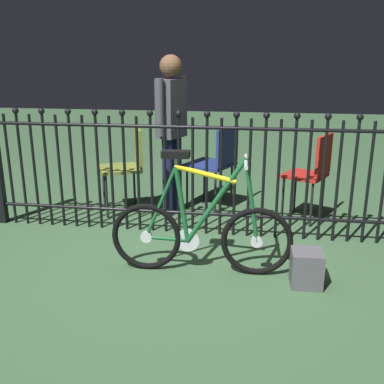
# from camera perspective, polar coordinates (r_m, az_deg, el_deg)

# --- Properties ---
(ground_plane) EXTENTS (20.00, 20.00, 0.00)m
(ground_plane) POSITION_cam_1_polar(r_m,az_deg,el_deg) (3.52, -2.22, -9.57)
(ground_plane) COLOR #375737
(iron_fence) EXTENTS (3.75, 0.07, 1.17)m
(iron_fence) POSITION_cam_1_polar(r_m,az_deg,el_deg) (4.00, -1.12, 2.78)
(iron_fence) COLOR black
(iron_fence) RESTS_ON ground
(bicycle) EXTENTS (1.35, 0.40, 0.93)m
(bicycle) POSITION_cam_1_polar(r_m,az_deg,el_deg) (3.33, 1.09, -5.03)
(bicycle) COLOR black
(bicycle) RESTS_ON ground
(chair_navy) EXTENTS (0.57, 0.57, 0.87)m
(chair_navy) POSITION_cam_1_polar(r_m,az_deg,el_deg) (4.68, 3.17, 4.18)
(chair_navy) COLOR black
(chair_navy) RESTS_ON ground
(chair_red) EXTENTS (0.49, 0.49, 0.86)m
(chair_red) POSITION_cam_1_polar(r_m,az_deg,el_deg) (4.46, 15.06, 2.78)
(chair_red) COLOR black
(chair_red) RESTS_ON ground
(chair_olive) EXTENTS (0.53, 0.53, 0.87)m
(chair_olive) POSITION_cam_1_polar(r_m,az_deg,el_deg) (4.64, -8.16, 3.84)
(chair_olive) COLOR black
(chair_olive) RESTS_ON ground
(person_visitor) EXTENTS (0.28, 0.45, 1.58)m
(person_visitor) POSITION_cam_1_polar(r_m,az_deg,el_deg) (4.47, -2.62, 8.81)
(person_visitor) COLOR #191E3F
(person_visitor) RESTS_ON ground
(display_crate) EXTENTS (0.22, 0.22, 0.26)m
(display_crate) POSITION_cam_1_polar(r_m,az_deg,el_deg) (3.33, 14.31, -9.33)
(display_crate) COLOR #4C4C51
(display_crate) RESTS_ON ground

